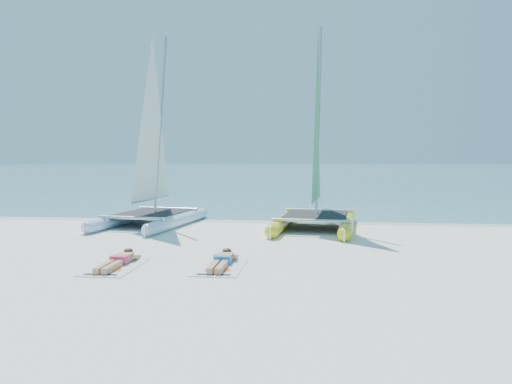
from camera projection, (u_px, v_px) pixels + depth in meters
ground at (231, 248)px, 13.29m from camera, size 140.00×140.00×0.00m
sea at (299, 171)px, 75.70m from camera, size 140.00×115.00×0.01m
wet_sand_strip at (255, 220)px, 18.74m from camera, size 140.00×1.40×0.01m
catamaran_blue at (152, 165)px, 17.43m from camera, size 3.18×5.45×7.03m
catamaran_yellow at (317, 160)px, 17.09m from camera, size 3.04×5.77×7.22m
towel_a at (115, 267)px, 10.96m from camera, size 1.00×1.85×0.02m
sunbather_a at (118, 260)px, 11.14m from camera, size 0.37×1.73×0.26m
towel_b at (221, 267)px, 10.96m from camera, size 1.00×1.85×0.02m
sunbather_b at (222, 260)px, 11.14m from camera, size 0.37×1.73×0.26m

